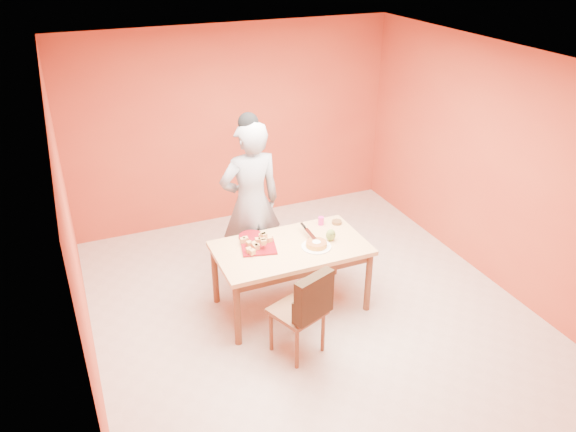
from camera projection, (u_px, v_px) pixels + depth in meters
name	position (u px, v px, depth m)	size (l,w,h in m)	color
floor	(309.00, 309.00, 6.19)	(5.00, 5.00, 0.00)	beige
ceiling	(315.00, 62.00, 4.95)	(5.00, 5.00, 0.00)	silver
wall_back	(234.00, 126.00, 7.61)	(4.50, 4.50, 0.00)	#C54C2D
wall_left	(73.00, 244.00, 4.79)	(5.00, 5.00, 0.00)	#C54C2D
wall_right	(492.00, 166.00, 6.34)	(5.00, 5.00, 0.00)	#C54C2D
dining_table	(291.00, 254.00, 5.96)	(1.60, 0.90, 0.76)	#E2B576
dining_chair	(298.00, 310.00, 5.35)	(0.59, 0.65, 0.97)	brown
pastry_pile	(258.00, 241.00, 5.86)	(0.32, 0.32, 0.10)	#DFA85F
person	(251.00, 204.00, 6.32)	(0.71, 0.47, 1.96)	gray
pastry_platter	(258.00, 247.00, 5.89)	(0.36, 0.36, 0.02)	maroon
red_dinner_plate	(251.00, 236.00, 6.09)	(0.27, 0.27, 0.02)	maroon
white_cake_plate	(316.00, 247.00, 5.89)	(0.31, 0.31, 0.01)	white
sponge_cake	(316.00, 244.00, 5.88)	(0.22, 0.22, 0.05)	gold
cake_server	(310.00, 234.00, 6.01)	(0.05, 0.25, 0.01)	silver
egg_ornament	(331.00, 235.00, 5.99)	(0.11, 0.09, 0.14)	olive
magenta_glass	(321.00, 221.00, 6.32)	(0.07, 0.07, 0.09)	#DC2183
checker_tin	(337.00, 222.00, 6.36)	(0.11, 0.11, 0.03)	#351A0E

